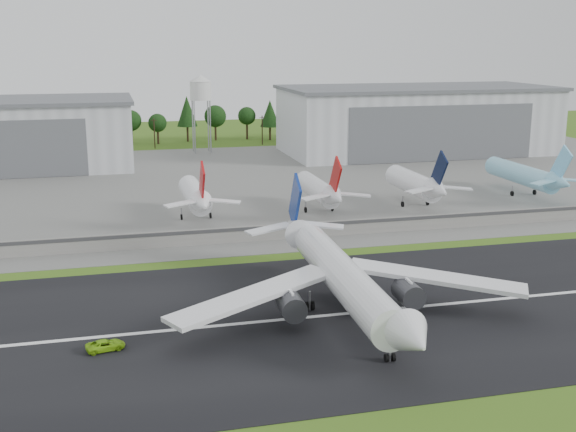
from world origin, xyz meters
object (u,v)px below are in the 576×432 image
object	(u,v)px
parked_jet_red_b	(321,190)
parked_jet_skyblue	(528,175)
main_airliner	(344,286)
ground_vehicle	(106,345)
parked_jet_red_a	(196,196)
parked_jet_navy	(418,184)

from	to	relation	value
parked_jet_red_b	parked_jet_skyblue	bearing A→B (deg)	4.73
main_airliner	parked_jet_red_b	size ratio (longest dim) A/B	1.89
parked_jet_red_b	ground_vehicle	bearing A→B (deg)	-126.39
ground_vehicle	parked_jet_skyblue	world-z (taller)	parked_jet_skyblue
main_airliner	parked_jet_red_b	world-z (taller)	main_airliner
main_airliner	parked_jet_red_a	world-z (taller)	main_airliner
main_airliner	ground_vehicle	distance (m)	36.84
main_airliner	parked_jet_navy	xyz separation A→B (m)	(42.41, 66.99, 1.26)
parked_jet_red_b	parked_jet_skyblue	size ratio (longest dim) A/B	0.84
main_airliner	ground_vehicle	world-z (taller)	main_airliner
parked_jet_skyblue	main_airliner	bearing A→B (deg)	-136.99
parked_jet_red_a	parked_jet_navy	xyz separation A→B (m)	(57.06, 0.03, 0.17)
ground_vehicle	parked_jet_navy	distance (m)	106.49
parked_jet_skyblue	parked_jet_navy	bearing A→B (deg)	-171.84
parked_jet_red_a	parked_jet_red_b	bearing A→B (deg)	-0.04
main_airliner	parked_jet_skyblue	world-z (taller)	main_airliner
parked_jet_red_a	parked_jet_navy	size ratio (longest dim) A/B	1.00
main_airliner	ground_vehicle	bearing A→B (deg)	9.17
main_airliner	parked_jet_red_b	bearing A→B (deg)	-101.56
parked_jet_navy	parked_jet_red_a	bearing A→B (deg)	-179.97
ground_vehicle	parked_jet_skyblue	xyz separation A→B (m)	(113.49, 76.46, 5.14)
parked_jet_navy	parked_jet_red_b	bearing A→B (deg)	-179.88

